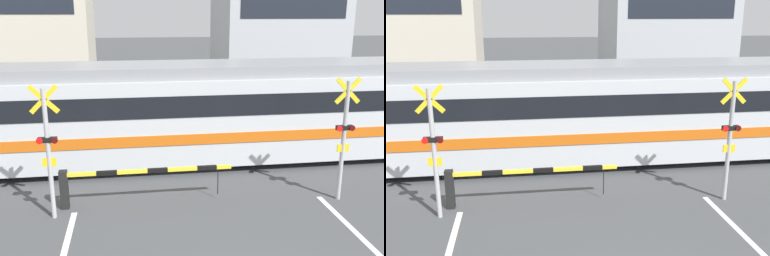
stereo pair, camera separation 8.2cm
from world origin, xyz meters
TOP-DOWN VIEW (x-y plane):
  - rail_track_near at (0.00, 8.00)m, footprint 50.00×0.10m
  - rail_track_far at (0.00, 9.43)m, footprint 50.00×0.10m
  - commuter_train at (-1.05, 8.71)m, footprint 17.83×2.80m
  - crossing_barrier_near at (-2.22, 5.60)m, footprint 4.40×0.20m
  - crossing_barrier_far at (2.22, 11.26)m, footprint 4.40×0.20m
  - crossing_signal_left at (-3.67, 5.12)m, footprint 0.68×0.15m
  - crossing_signal_right at (3.67, 5.12)m, footprint 0.68×0.15m
  - pedestrian at (0.25, 14.67)m, footprint 0.38×0.22m
  - building_left_of_street at (-7.48, 21.51)m, footprint 7.33×5.66m
  - building_right_of_street at (7.47, 21.51)m, footprint 7.29×5.66m

SIDE VIEW (x-z plane):
  - rail_track_near at x=0.00m, z-range 0.00..0.08m
  - rail_track_far at x=0.00m, z-range 0.00..0.08m
  - crossing_barrier_near at x=-2.22m, z-range 0.22..1.23m
  - crossing_barrier_far at x=2.22m, z-range 0.22..1.23m
  - pedestrian at x=0.25m, z-range 0.13..1.80m
  - commuter_train at x=-1.05m, z-range 0.11..3.36m
  - crossing_signal_left at x=-3.67m, z-range 0.17..3.44m
  - crossing_signal_right at x=3.67m, z-range 0.17..3.44m
  - building_right_of_street at x=7.47m, z-range 0.00..9.92m
  - building_left_of_street at x=-7.48m, z-range 0.00..10.46m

